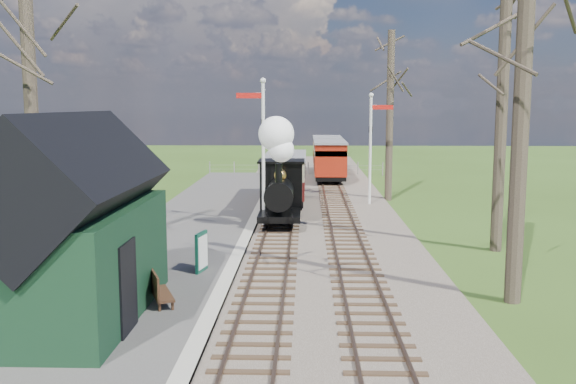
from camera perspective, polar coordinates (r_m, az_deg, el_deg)
name	(u,v)px	position (r m, az deg, el deg)	size (l,w,h in m)	color
distant_hills	(309,283)	(77.79, 1.87, -8.13)	(114.40, 48.00, 22.02)	#385B23
ballast_bed	(311,205)	(32.83, 2.02, -1.13)	(8.00, 60.00, 0.10)	brown
track_near	(285,204)	(32.84, -0.25, -1.04)	(1.60, 60.00, 0.15)	brown
track_far	(336,204)	(32.85, 4.29, -1.05)	(1.60, 60.00, 0.15)	brown
platform	(189,235)	(25.36, -8.81, -3.77)	(5.00, 44.00, 0.20)	#474442
coping_strip	(248,235)	(25.05, -3.62, -3.82)	(0.40, 44.00, 0.21)	#B2AD9E
station_shed	(74,230)	(15.67, -18.52, -3.20)	(3.25, 6.30, 4.78)	black
semaphore_near	(262,142)	(26.54, -2.36, 4.50)	(1.22, 0.24, 6.22)	silver
semaphore_far	(372,140)	(32.64, 7.47, 4.59)	(1.22, 0.24, 5.72)	silver
bare_trees	(314,102)	(20.53, 2.36, 7.97)	(15.51, 22.39, 12.00)	#382D23
fence_line	(296,168)	(46.66, 0.70, 2.15)	(12.60, 0.08, 1.00)	slate
locomotive	(280,179)	(26.70, -0.71, 1.20)	(1.80, 4.20, 4.50)	black
coach	(285,176)	(32.78, -0.24, 1.45)	(2.10, 7.19, 2.21)	black
red_carriage_a	(330,160)	(42.23, 3.73, 2.87)	(2.11, 5.23, 2.22)	black
red_carriage_b	(327,153)	(47.71, 3.50, 3.44)	(2.11, 5.23, 2.22)	black
sign_board	(202,252)	(19.32, -7.69, -5.29)	(0.26, 0.81, 1.19)	#0D402F
bench	(158,288)	(16.50, -11.51, -8.39)	(0.93, 1.51, 0.83)	#422817
person	(151,266)	(17.75, -12.07, -6.41)	(0.47, 0.31, 1.28)	black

